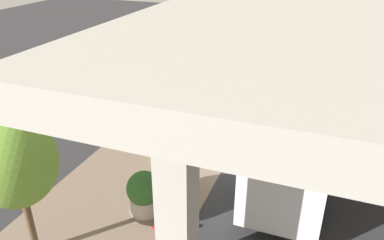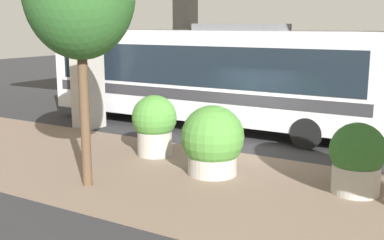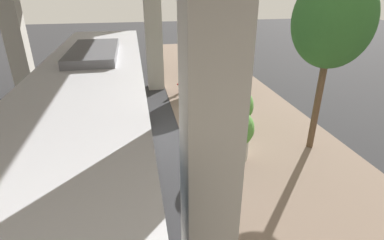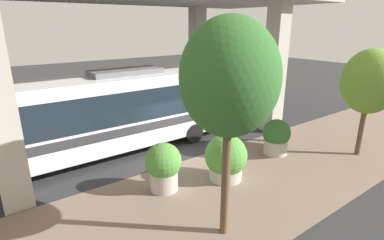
{
  "view_description": "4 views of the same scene",
  "coord_description": "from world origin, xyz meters",
  "views": [
    {
      "loc": [
        3.61,
        -13.48,
        9.1
      ],
      "look_at": [
        -1.37,
        -0.43,
        2.23
      ],
      "focal_mm": 35.0,
      "sensor_mm": 36.0,
      "label": 1
    },
    {
      "loc": [
        -12.88,
        -6.13,
        3.86
      ],
      "look_at": [
        -0.79,
        1.09,
        1.04
      ],
      "focal_mm": 45.0,
      "sensor_mm": 36.0,
      "label": 2
    },
    {
      "loc": [
        1.62,
        10.61,
        5.62
      ],
      "look_at": [
        -0.29,
        0.71,
        1.01
      ],
      "focal_mm": 28.0,
      "sensor_mm": 36.0,
      "label": 3
    },
    {
      "loc": [
        -9.99,
        6.86,
        5.84
      ],
      "look_at": [
        0.81,
        -1.05,
        1.52
      ],
      "focal_mm": 28.0,
      "sensor_mm": 36.0,
      "label": 4
    }
  ],
  "objects": [
    {
      "name": "ground_plane",
      "position": [
        0.0,
        0.0,
        0.0
      ],
      "size": [
        80.0,
        80.0,
        0.0
      ],
      "primitive_type": "plane",
      "color": "#2D2D30",
      "rests_on": "ground"
    },
    {
      "name": "sidewalk_strip",
      "position": [
        -3.0,
        0.0,
        0.01
      ],
      "size": [
        6.0,
        40.0,
        0.02
      ],
      "color": "#7A6656",
      "rests_on": "ground"
    },
    {
      "name": "overpass",
      "position": [
        4.0,
        0.0,
        6.64
      ],
      "size": [
        9.4,
        20.83,
        7.55
      ],
      "color": "#ADA89E",
      "rests_on": "ground"
    },
    {
      "name": "bus",
      "position": [
        2.8,
        2.52,
        2.09
      ],
      "size": [
        2.82,
        13.0,
        3.87
      ],
      "color": "silver",
      "rests_on": "ground"
    },
    {
      "name": "fire_hydrant",
      "position": [
        -0.78,
        -5.13,
        0.49
      ],
      "size": [
        0.4,
        0.19,
        0.96
      ],
      "color": "#B21919",
      "rests_on": "ground"
    },
    {
      "name": "planter_front",
      "position": [
        -1.53,
        1.94,
        0.96
      ],
      "size": [
        1.33,
        1.33,
        1.82
      ],
      "color": "#ADA89E",
      "rests_on": "ground"
    },
    {
      "name": "planter_middle",
      "position": [
        -1.85,
        -3.94,
        0.84
      ],
      "size": [
        1.27,
        1.27,
        1.67
      ],
      "color": "#ADA89E",
      "rests_on": "ground"
    },
    {
      "name": "planter_back",
      "position": [
        -2.27,
        -0.42,
        0.88
      ],
      "size": [
        1.64,
        1.64,
        1.83
      ],
      "color": "#ADA89E",
      "rests_on": "ground"
    },
    {
      "name": "street_tree_near",
      "position": [
        -4.19,
        -6.95,
        3.43
      ],
      "size": [
        2.36,
        2.36,
        4.87
      ],
      "color": "brown",
      "rests_on": "ground"
    },
    {
      "name": "street_tree_far",
      "position": [
        -4.6,
        1.76,
        4.53
      ],
      "size": [
        2.53,
        2.53,
        6.07
      ],
      "color": "brown",
      "rests_on": "ground"
    }
  ]
}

